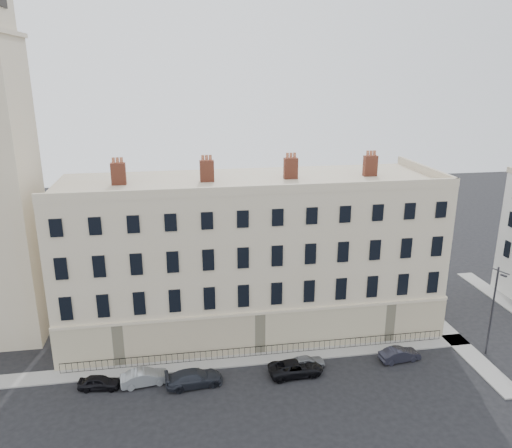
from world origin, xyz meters
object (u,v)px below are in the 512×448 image
at_px(car_e, 306,362).
at_px(car_f, 400,354).
at_px(car_a, 99,382).
at_px(car_b, 145,377).
at_px(car_c, 194,378).
at_px(streetlamp, 493,307).
at_px(car_d, 296,368).

relative_size(car_e, car_f, 0.93).
relative_size(car_a, car_b, 0.85).
xyz_separation_m(car_a, car_c, (7.69, -0.82, 0.11)).
height_order(car_e, streetlamp, streetlamp).
bearing_deg(car_a, car_b, -83.54).
xyz_separation_m(car_a, car_f, (26.04, -0.16, 0.04)).
height_order(car_d, streetlamp, streetlamp).
bearing_deg(car_d, car_b, 83.26).
height_order(car_c, car_e, car_c).
relative_size(car_d, streetlamp, 0.55).
bearing_deg(car_c, car_f, -94.18).
xyz_separation_m(car_b, car_d, (12.68, -0.70, -0.00)).
relative_size(car_b, streetlamp, 0.46).
bearing_deg(car_f, streetlamp, -98.49).
bearing_deg(car_f, car_b, 83.16).
xyz_separation_m(car_f, streetlamp, (8.35, -0.29, 4.13)).
bearing_deg(car_a, streetlamp, -83.99).
distance_m(car_a, car_d, 16.35).
relative_size(car_e, streetlamp, 0.40).
bearing_deg(car_d, car_f, -90.24).
xyz_separation_m(car_a, car_e, (17.42, 0.04, 0.02)).
relative_size(car_a, car_f, 0.90).
bearing_deg(car_f, car_a, 83.17).
bearing_deg(car_f, car_c, 85.59).
relative_size(car_c, car_e, 1.36).
distance_m(car_c, streetlamp, 27.01).
height_order(car_a, streetlamp, streetlamp).
bearing_deg(car_d, streetlamp, -92.71).
height_order(car_d, car_f, car_d).
xyz_separation_m(car_d, car_e, (1.08, 0.76, -0.06)).
bearing_deg(car_d, car_a, 83.90).
height_order(car_a, car_f, car_f).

